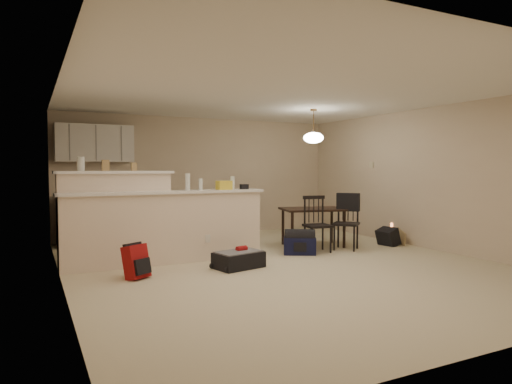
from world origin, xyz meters
TOP-DOWN VIEW (x-y plane):
  - room at (0.00, 0.00)m, footprint 7.00×7.02m
  - breakfast_bar at (-1.76, 0.98)m, footprint 3.08×0.58m
  - upper_cabinets at (-2.20, 3.32)m, footprint 1.40×0.34m
  - kitchen_counter at (-2.00, 3.19)m, footprint 1.80×0.60m
  - thermostat at (2.98, 1.55)m, footprint 0.02×0.12m
  - jar at (-2.67, 1.12)m, footprint 0.10×0.10m
  - cereal_box at (-2.33, 1.12)m, footprint 0.10×0.07m
  - small_box at (-1.93, 1.12)m, footprint 0.08×0.06m
  - bottle_a at (-1.17, 0.90)m, footprint 0.07×0.07m
  - bottle_b at (-0.96, 0.90)m, footprint 0.06×0.06m
  - bag_lump at (-0.57, 0.90)m, footprint 0.22×0.18m
  - pouch at (-0.21, 0.90)m, footprint 0.12×0.10m
  - extra_item_x at (-0.42, 0.90)m, footprint 0.07×0.07m
  - dining_table at (1.30, 1.17)m, footprint 1.27×1.00m
  - pendant_lamp at (1.30, 1.17)m, footprint 0.36×0.36m
  - dining_chair_near at (1.06, 0.66)m, footprint 0.48×0.46m
  - dining_chair_far at (1.63, 0.62)m, footprint 0.58×0.58m
  - suitcase at (-0.67, 0.12)m, footprint 0.75×0.57m
  - red_backpack at (-2.12, 0.14)m, footprint 0.34×0.30m
  - navy_duffel at (0.67, 0.61)m, footprint 0.60×0.51m
  - black_daypack at (2.59, 0.61)m, footprint 0.28×0.38m
  - cardboard_sheet at (2.85, 0.55)m, footprint 0.14×0.35m

SIDE VIEW (x-z plane):
  - suitcase at x=-0.67m, z-range 0.00..0.23m
  - cardboard_sheet at x=2.85m, z-range 0.00..0.28m
  - navy_duffel at x=0.67m, z-range 0.00..0.29m
  - black_daypack at x=2.59m, z-range 0.00..0.31m
  - red_backpack at x=-2.12m, z-range 0.00..0.44m
  - kitchen_counter at x=-2.00m, z-range 0.00..0.90m
  - dining_chair_near at x=1.06m, z-range 0.00..0.95m
  - dining_chair_far at x=1.63m, z-range 0.00..0.96m
  - breakfast_bar at x=-1.76m, z-range -0.09..1.30m
  - dining_table at x=1.30m, z-range 0.27..0.96m
  - pouch at x=-0.21m, z-range 1.09..1.17m
  - bag_lump at x=-0.57m, z-range 1.09..1.23m
  - bottle_b at x=-0.96m, z-range 1.09..1.27m
  - extra_item_x at x=-0.42m, z-range 1.09..1.30m
  - bottle_a at x=-1.17m, z-range 1.09..1.35m
  - room at x=0.00m, z-range 0.00..2.50m
  - small_box at x=-1.93m, z-range 1.39..1.51m
  - cereal_box at x=-2.33m, z-range 1.39..1.55m
  - jar at x=-2.67m, z-range 1.39..1.59m
  - thermostat at x=2.98m, z-range 1.44..1.56m
  - upper_cabinets at x=-2.20m, z-range 1.55..2.25m
  - pendant_lamp at x=1.30m, z-range 1.68..2.30m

